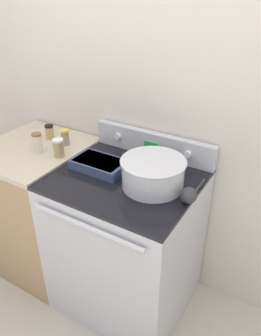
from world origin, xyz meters
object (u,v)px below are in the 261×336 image
at_px(mixing_bowl, 153,172).
at_px(spice_jar_yellow_cap, 65,137).
at_px(spice_jar_brown_cap, 37,143).
at_px(ladle, 189,195).
at_px(casserole_dish, 99,164).
at_px(spice_jar_white_cap, 59,148).
at_px(spice_jar_black_cap, 50,132).

height_order(mixing_bowl, spice_jar_yellow_cap, mixing_bowl).
bearing_deg(spice_jar_brown_cap, ladle, 0.33).
height_order(casserole_dish, spice_jar_yellow_cap, spice_jar_yellow_cap).
distance_m(spice_jar_white_cap, spice_jar_yellow_cap, 0.16).
height_order(casserole_dish, ladle, ladle).
distance_m(spice_jar_brown_cap, spice_jar_black_cap, 0.20).
height_order(casserole_dish, spice_jar_white_cap, spice_jar_white_cap).
bearing_deg(casserole_dish, spice_jar_black_cap, 164.19).
bearing_deg(casserole_dish, ladle, -3.91).
relative_size(mixing_bowl, spice_jar_black_cap, 3.56).
relative_size(ladle, spice_jar_yellow_cap, 2.61).
bearing_deg(spice_jar_black_cap, ladle, -9.66).
distance_m(mixing_bowl, spice_jar_brown_cap, 0.77).
xyz_separation_m(mixing_bowl, ladle, (0.22, -0.03, -0.05)).
distance_m(spice_jar_white_cap, spice_jar_black_cap, 0.28).
relative_size(mixing_bowl, spice_jar_brown_cap, 2.72).
bearing_deg(spice_jar_yellow_cap, ladle, -9.98).
relative_size(spice_jar_white_cap, spice_jar_yellow_cap, 1.09).
distance_m(casserole_dish, spice_jar_white_cap, 0.28).
bearing_deg(mixing_bowl, spice_jar_yellow_cap, 169.71).
xyz_separation_m(mixing_bowl, spice_jar_brown_cap, (-0.77, -0.04, -0.01)).
xyz_separation_m(casserole_dish, spice_jar_yellow_cap, (-0.35, 0.12, 0.03)).
xyz_separation_m(casserole_dish, ladle, (0.56, -0.04, 0.01)).
height_order(ladle, spice_jar_yellow_cap, spice_jar_yellow_cap).
height_order(casserole_dish, spice_jar_black_cap, spice_jar_black_cap).
bearing_deg(spice_jar_black_cap, casserole_dish, -15.81).
height_order(spice_jar_yellow_cap, spice_jar_brown_cap, spice_jar_brown_cap).
bearing_deg(spice_jar_yellow_cap, spice_jar_white_cap, -62.93).
distance_m(mixing_bowl, spice_jar_white_cap, 0.63).
bearing_deg(spice_jar_black_cap, spice_jar_yellow_cap, -7.73).
bearing_deg(spice_jar_white_cap, spice_jar_yellow_cap, 117.07).
xyz_separation_m(ladle, spice_jar_brown_cap, (-0.99, -0.01, 0.04)).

